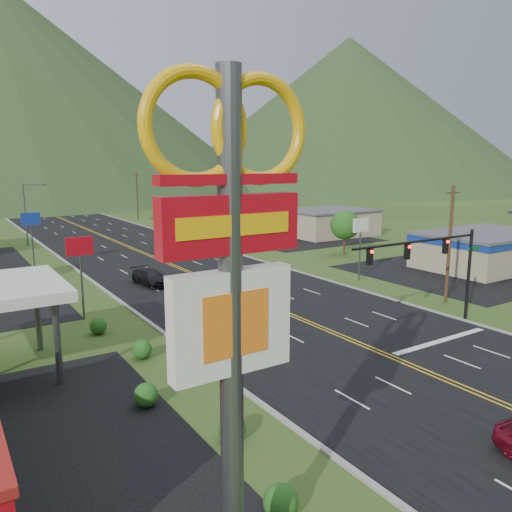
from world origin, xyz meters
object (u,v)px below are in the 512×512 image
streetlight_west (27,210)px  car_red_far (171,245)px  traffic_signal (436,257)px  pylon_sign (231,270)px  car_dark_mid (151,278)px

streetlight_west → car_red_far: (15.63, -14.99, -4.36)m
traffic_signal → pylon_sign: bearing=-152.9°
streetlight_west → car_dark_mid: (6.01, -32.32, -4.43)m
pylon_sign → car_dark_mid: pylon_sign is taller
streetlight_west → car_dark_mid: size_ratio=1.74×
car_dark_mid → traffic_signal: bearing=-69.6°
car_dark_mid → pylon_sign: bearing=-114.4°
traffic_signal → car_dark_mid: 27.01m
car_red_far → traffic_signal: bearing=103.5°
traffic_signal → car_dark_mid: traffic_signal is taller
pylon_sign → car_dark_mid: size_ratio=2.70×
pylon_sign → traffic_signal: pylon_sign is taller
traffic_signal → car_red_far: (-2.53, 41.01, -4.51)m
pylon_sign → streetlight_west: bearing=85.5°
pylon_sign → car_red_far: 57.63m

